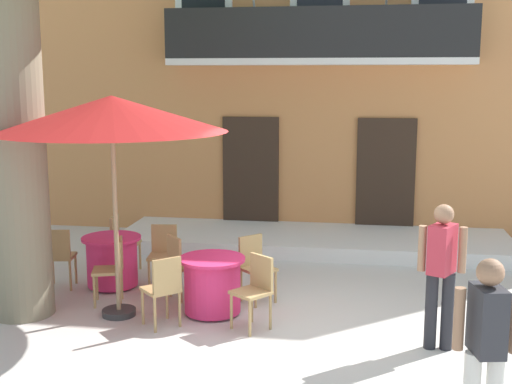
{
  "coord_description": "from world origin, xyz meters",
  "views": [
    {
      "loc": [
        0.53,
        -7.77,
        3.1
      ],
      "look_at": [
        -1.08,
        2.31,
        1.3
      ],
      "focal_mm": 46.73,
      "sensor_mm": 36.0,
      "label": 1
    }
  ],
  "objects_px": {
    "cafe_chair_middle_0": "(113,266)",
    "cafe_chair_middle_1": "(163,251)",
    "cafe_chair_near_tree_2": "(255,287)",
    "cafe_umbrella": "(112,115)",
    "cafe_chair_near_tree_1": "(163,286)",
    "pedestrian_near_entrance": "(486,346)",
    "cafe_chair_middle_2": "(121,240)",
    "cafe_chair_middle_3": "(59,254)",
    "cafe_table_near_tree": "(212,285)",
    "cafe_chair_near_tree_3": "(255,264)",
    "pedestrian_mid_plaza": "(441,268)",
    "cafe_table_middle": "(112,261)",
    "cafe_chair_near_tree_0": "(181,262)"
  },
  "relations": [
    {
      "from": "cafe_chair_middle_0",
      "to": "cafe_chair_middle_1",
      "type": "relative_size",
      "value": 1.0
    },
    {
      "from": "cafe_chair_middle_2",
      "to": "cafe_chair_middle_3",
      "type": "height_order",
      "value": "same"
    },
    {
      "from": "cafe_chair_middle_1",
      "to": "cafe_umbrella",
      "type": "xyz_separation_m",
      "value": [
        -0.22,
        -1.29,
        2.08
      ]
    },
    {
      "from": "cafe_chair_near_tree_3",
      "to": "pedestrian_mid_plaza",
      "type": "xyz_separation_m",
      "value": [
        2.33,
        -1.3,
        0.43
      ]
    },
    {
      "from": "cafe_chair_middle_3",
      "to": "cafe_umbrella",
      "type": "height_order",
      "value": "cafe_umbrella"
    },
    {
      "from": "cafe_chair_near_tree_2",
      "to": "pedestrian_near_entrance",
      "type": "xyz_separation_m",
      "value": [
        2.28,
        -2.46,
        0.41
      ]
    },
    {
      "from": "cafe_table_near_tree",
      "to": "cafe_chair_middle_3",
      "type": "bearing_deg",
      "value": 165.03
    },
    {
      "from": "cafe_chair_near_tree_1",
      "to": "cafe_chair_near_tree_3",
      "type": "height_order",
      "value": "same"
    },
    {
      "from": "cafe_chair_near_tree_3",
      "to": "cafe_chair_middle_0",
      "type": "xyz_separation_m",
      "value": [
        -1.89,
        -0.42,
        0.0
      ]
    },
    {
      "from": "cafe_chair_near_tree_3",
      "to": "cafe_chair_middle_3",
      "type": "relative_size",
      "value": 1.0
    },
    {
      "from": "cafe_chair_middle_2",
      "to": "cafe_chair_near_tree_2",
      "type": "bearing_deg",
      "value": -39.19
    },
    {
      "from": "cafe_chair_middle_0",
      "to": "pedestrian_near_entrance",
      "type": "height_order",
      "value": "pedestrian_near_entrance"
    },
    {
      "from": "cafe_chair_near_tree_2",
      "to": "cafe_chair_near_tree_3",
      "type": "bearing_deg",
      "value": 99.44
    },
    {
      "from": "cafe_chair_middle_2",
      "to": "pedestrian_mid_plaza",
      "type": "relative_size",
      "value": 0.54
    },
    {
      "from": "cafe_chair_near_tree_2",
      "to": "cafe_chair_middle_3",
      "type": "bearing_deg",
      "value": 161.01
    },
    {
      "from": "cafe_chair_near_tree_1",
      "to": "pedestrian_mid_plaza",
      "type": "height_order",
      "value": "pedestrian_mid_plaza"
    },
    {
      "from": "cafe_table_middle",
      "to": "cafe_chair_middle_2",
      "type": "distance_m",
      "value": 0.77
    },
    {
      "from": "cafe_umbrella",
      "to": "cafe_table_middle",
      "type": "bearing_deg",
      "value": 114.6
    },
    {
      "from": "cafe_chair_near_tree_1",
      "to": "cafe_umbrella",
      "type": "xyz_separation_m",
      "value": [
        -0.71,
        0.32,
        2.08
      ]
    },
    {
      "from": "cafe_table_near_tree",
      "to": "cafe_chair_near_tree_3",
      "type": "relative_size",
      "value": 0.95
    },
    {
      "from": "cafe_chair_middle_0",
      "to": "cafe_chair_middle_2",
      "type": "bearing_deg",
      "value": 106.11
    },
    {
      "from": "pedestrian_mid_plaza",
      "to": "cafe_chair_middle_2",
      "type": "bearing_deg",
      "value": 153.4
    },
    {
      "from": "pedestrian_near_entrance",
      "to": "cafe_chair_near_tree_2",
      "type": "bearing_deg",
      "value": 132.79
    },
    {
      "from": "cafe_chair_near_tree_1",
      "to": "cafe_chair_middle_1",
      "type": "xyz_separation_m",
      "value": [
        -0.49,
        1.61,
        0.0
      ]
    },
    {
      "from": "cafe_chair_near_tree_2",
      "to": "cafe_chair_middle_0",
      "type": "distance_m",
      "value": 2.14
    },
    {
      "from": "cafe_chair_middle_0",
      "to": "cafe_chair_middle_1",
      "type": "height_order",
      "value": "same"
    },
    {
      "from": "cafe_table_near_tree",
      "to": "cafe_chair_near_tree_0",
      "type": "bearing_deg",
      "value": 137.84
    },
    {
      "from": "cafe_table_near_tree",
      "to": "cafe_chair_near_tree_3",
      "type": "xyz_separation_m",
      "value": [
        0.47,
        0.59,
        0.14
      ]
    },
    {
      "from": "cafe_umbrella",
      "to": "pedestrian_mid_plaza",
      "type": "distance_m",
      "value": 4.35
    },
    {
      "from": "cafe_chair_near_tree_0",
      "to": "cafe_chair_middle_2",
      "type": "relative_size",
      "value": 1.0
    },
    {
      "from": "cafe_table_near_tree",
      "to": "pedestrian_near_entrance",
      "type": "height_order",
      "value": "pedestrian_near_entrance"
    },
    {
      "from": "cafe_chair_middle_1",
      "to": "pedestrian_near_entrance",
      "type": "bearing_deg",
      "value": -45.05
    },
    {
      "from": "cafe_table_near_tree",
      "to": "cafe_table_middle",
      "type": "distance_m",
      "value": 1.92
    },
    {
      "from": "cafe_chair_near_tree_1",
      "to": "cafe_chair_near_tree_3",
      "type": "relative_size",
      "value": 1.0
    },
    {
      "from": "cafe_table_middle",
      "to": "cafe_chair_near_tree_2",
      "type": "bearing_deg",
      "value": -28.49
    },
    {
      "from": "cafe_table_near_tree",
      "to": "pedestrian_near_entrance",
      "type": "xyz_separation_m",
      "value": [
        2.92,
        -2.87,
        0.55
      ]
    },
    {
      "from": "cafe_table_middle",
      "to": "cafe_umbrella",
      "type": "bearing_deg",
      "value": -65.4
    },
    {
      "from": "cafe_chair_near_tree_2",
      "to": "cafe_chair_near_tree_3",
      "type": "height_order",
      "value": "same"
    },
    {
      "from": "cafe_chair_middle_1",
      "to": "cafe_chair_middle_2",
      "type": "height_order",
      "value": "same"
    },
    {
      "from": "cafe_table_near_tree",
      "to": "pedestrian_mid_plaza",
      "type": "distance_m",
      "value": 2.95
    },
    {
      "from": "cafe_chair_near_tree_0",
      "to": "pedestrian_mid_plaza",
      "type": "relative_size",
      "value": 0.54
    },
    {
      "from": "cafe_chair_near_tree_2",
      "to": "cafe_umbrella",
      "type": "bearing_deg",
      "value": 175.49
    },
    {
      "from": "cafe_chair_middle_2",
      "to": "cafe_umbrella",
      "type": "bearing_deg",
      "value": -71.02
    },
    {
      "from": "cafe_chair_near_tree_2",
      "to": "cafe_chair_middle_1",
      "type": "bearing_deg",
      "value": 138.3
    },
    {
      "from": "pedestrian_near_entrance",
      "to": "cafe_chair_near_tree_3",
      "type": "bearing_deg",
      "value": 125.27
    },
    {
      "from": "cafe_chair_near_tree_1",
      "to": "cafe_chair_middle_1",
      "type": "bearing_deg",
      "value": 106.94
    },
    {
      "from": "cafe_table_near_tree",
      "to": "cafe_chair_middle_2",
      "type": "relative_size",
      "value": 0.95
    },
    {
      "from": "cafe_chair_middle_1",
      "to": "cafe_chair_near_tree_0",
      "type": "bearing_deg",
      "value": -51.5
    },
    {
      "from": "cafe_table_near_tree",
      "to": "cafe_chair_near_tree_3",
      "type": "bearing_deg",
      "value": 51.42
    },
    {
      "from": "cafe_table_middle",
      "to": "cafe_chair_middle_1",
      "type": "height_order",
      "value": "cafe_chair_middle_1"
    }
  ]
}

